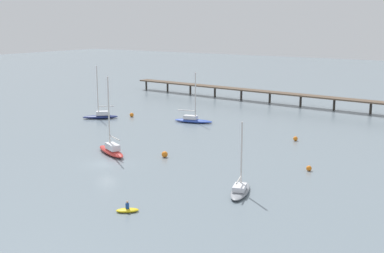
% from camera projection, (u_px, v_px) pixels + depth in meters
% --- Properties ---
extents(ground_plane, '(400.00, 400.00, 0.00)m').
position_uv_depth(ground_plane, '(107.00, 164.00, 65.11)').
color(ground_plane, slate).
extents(pier, '(85.19, 9.04, 7.53)m').
position_uv_depth(pier, '(375.00, 96.00, 98.74)').
color(pier, brown).
rests_on(pier, ground_plane).
extents(sailboat_gray, '(3.69, 6.48, 7.77)m').
position_uv_depth(sailboat_gray, '(240.00, 189.00, 53.90)').
color(sailboat_gray, gray).
rests_on(sailboat_gray, ground_plane).
extents(sailboat_navy, '(6.14, 5.64, 10.00)m').
position_uv_depth(sailboat_navy, '(101.00, 115.00, 95.20)').
color(sailboat_navy, navy).
rests_on(sailboat_navy, ground_plane).
extents(sailboat_blue, '(7.51, 3.73, 9.14)m').
position_uv_depth(sailboat_blue, '(193.00, 119.00, 91.58)').
color(sailboat_blue, '#2D4CB7').
rests_on(sailboat_blue, ground_plane).
extents(sailboat_red, '(7.38, 4.60, 10.80)m').
position_uv_depth(sailboat_red, '(111.00, 149.00, 69.64)').
color(sailboat_red, red).
rests_on(sailboat_red, ground_plane).
extents(dinghy_yellow, '(2.32, 2.18, 1.14)m').
position_uv_depth(dinghy_yellow, '(127.00, 210.00, 48.71)').
color(dinghy_yellow, yellow).
rests_on(dinghy_yellow, ground_plane).
extents(mooring_buoy_far, '(0.70, 0.70, 0.70)m').
position_uv_depth(mooring_buoy_far, '(295.00, 139.00, 77.61)').
color(mooring_buoy_far, orange).
rests_on(mooring_buoy_far, ground_plane).
extents(mooring_buoy_outer, '(0.80, 0.80, 0.80)m').
position_uv_depth(mooring_buoy_outer, '(132.00, 115.00, 96.98)').
color(mooring_buoy_outer, orange).
rests_on(mooring_buoy_outer, ground_plane).
extents(mooring_buoy_mid, '(0.68, 0.68, 0.68)m').
position_uv_depth(mooring_buoy_mid, '(309.00, 168.00, 62.03)').
color(mooring_buoy_mid, orange).
rests_on(mooring_buoy_mid, ground_plane).
extents(mooring_buoy_near, '(0.84, 0.84, 0.84)m').
position_uv_depth(mooring_buoy_near, '(165.00, 154.00, 68.20)').
color(mooring_buoy_near, orange).
rests_on(mooring_buoy_near, ground_plane).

